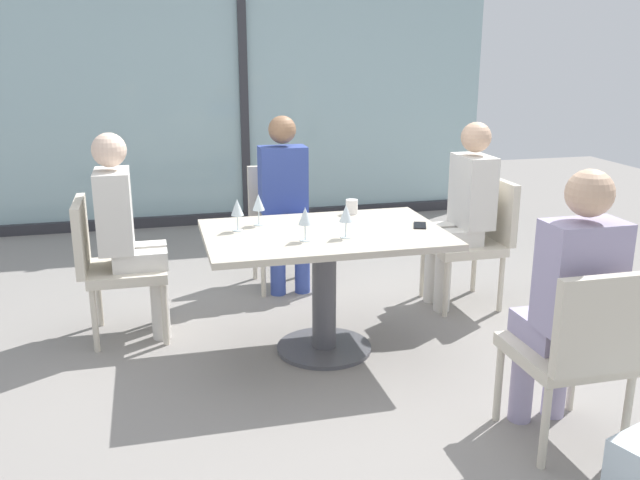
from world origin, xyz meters
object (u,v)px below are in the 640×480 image
at_px(person_far_right, 464,206).
at_px(person_far_left, 126,226).
at_px(wine_glass_3, 258,203).
at_px(person_near_window, 285,194).
at_px(coffee_cup, 352,207).
at_px(dining_table_main, 324,261).
at_px(wine_glass_2, 346,214).
at_px(cell_phone_on_table, 420,225).
at_px(chair_near_window, 282,218).
at_px(chair_far_right, 477,234).
at_px(chair_front_right, 580,347).
at_px(wine_glass_0, 305,217).
at_px(chair_far_left, 110,260).
at_px(person_front_right, 570,294).
at_px(wine_glass_1, 237,208).

relative_size(person_far_right, person_far_left, 1.00).
bearing_deg(wine_glass_3, person_near_window, 70.09).
bearing_deg(coffee_cup, dining_table_main, -126.84).
xyz_separation_m(wine_glass_2, cell_phone_on_table, (0.49, 0.13, -0.13)).
height_order(chair_near_window, coffee_cup, chair_near_window).
bearing_deg(chair_far_right, person_near_window, 151.46).
distance_m(person_near_window, wine_glass_3, 1.00).
bearing_deg(wine_glass_3, coffee_cup, 12.37).
relative_size(chair_front_right, person_near_window, 0.69).
distance_m(dining_table_main, chair_near_window, 1.27).
distance_m(chair_far_right, person_far_right, 0.23).
relative_size(chair_front_right, wine_glass_0, 4.70).
bearing_deg(chair_near_window, chair_far_right, -32.40).
distance_m(chair_far_right, chair_near_window, 1.43).
xyz_separation_m(chair_far_left, wine_glass_3, (0.87, -0.27, 0.37)).
distance_m(person_near_window, cell_phone_on_table, 1.31).
bearing_deg(dining_table_main, cell_phone_on_table, -2.62).
distance_m(person_front_right, wine_glass_1, 1.82).
bearing_deg(person_far_right, wine_glass_3, -169.14).
xyz_separation_m(chair_far_left, person_far_left, (0.11, 0.00, 0.20)).
height_order(wine_glass_2, coffee_cup, wine_glass_2).
height_order(person_front_right, wine_glass_3, person_front_right).
relative_size(chair_far_right, chair_near_window, 1.00).
relative_size(person_far_left, coffee_cup, 14.00).
xyz_separation_m(chair_front_right, chair_near_window, (-0.81, 2.53, 0.00)).
bearing_deg(wine_glass_2, person_far_left, 150.84).
distance_m(wine_glass_2, cell_phone_on_table, 0.52).
xyz_separation_m(dining_table_main, cell_phone_on_table, (0.57, -0.03, 0.18)).
relative_size(chair_front_right, coffee_cup, 9.67).
distance_m(chair_near_window, coffee_cup, 0.99).
height_order(chair_far_right, wine_glass_2, wine_glass_2).
relative_size(chair_near_window, coffee_cup, 9.67).
relative_size(wine_glass_0, cell_phone_on_table, 1.28).
bearing_deg(chair_far_right, dining_table_main, -157.50).
xyz_separation_m(person_far_right, person_near_window, (-1.10, 0.66, 0.00)).
xyz_separation_m(chair_far_right, wine_glass_3, (-1.54, -0.27, 0.37)).
height_order(dining_table_main, person_near_window, person_near_window).
distance_m(coffee_cup, cell_phone_on_table, 0.49).
xyz_separation_m(person_far_left, coffee_cup, (1.36, -0.14, 0.08)).
distance_m(dining_table_main, person_front_right, 1.42).
bearing_deg(person_front_right, person_near_window, 109.35).
xyz_separation_m(person_far_left, wine_glass_0, (0.95, -0.66, 0.16)).
xyz_separation_m(chair_near_window, person_far_right, (1.10, -0.76, 0.20)).
bearing_deg(person_near_window, chair_near_window, 90.00).
xyz_separation_m(chair_near_window, person_near_window, (-0.00, -0.11, 0.20)).
relative_size(chair_near_window, wine_glass_0, 4.70).
bearing_deg(person_far_left, wine_glass_3, -19.90).
bearing_deg(cell_phone_on_table, person_far_right, 66.39).
bearing_deg(chair_front_right, wine_glass_1, 132.70).
relative_size(chair_front_right, cell_phone_on_table, 6.04).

